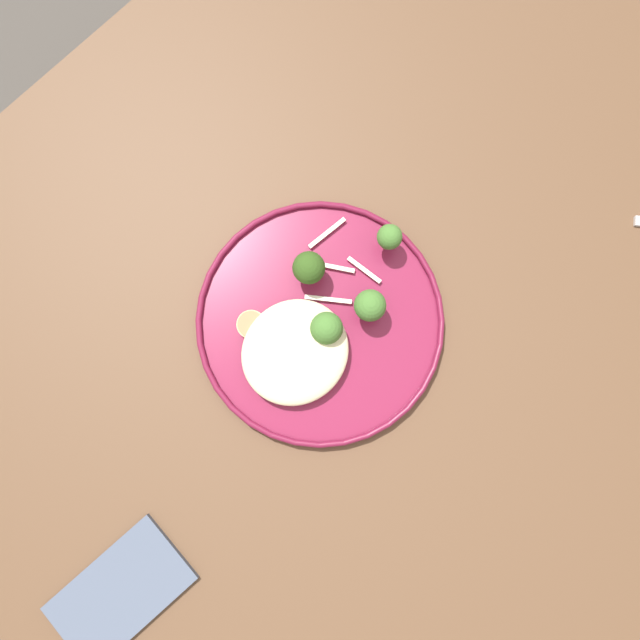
{
  "coord_description": "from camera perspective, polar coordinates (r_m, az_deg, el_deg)",
  "views": [
    {
      "loc": [
        0.09,
        0.04,
        1.42
      ],
      "look_at": [
        0.02,
        -0.03,
        0.76
      ],
      "focal_mm": 32.58,
      "sensor_mm": 36.0,
      "label": 1
    }
  ],
  "objects": [
    {
      "name": "wooden_dining_table",
      "position": [
        0.77,
        2.89,
        -1.38
      ],
      "size": [
        1.4,
        1.0,
        0.74
      ],
      "color": "brown",
      "rests_on": "ground"
    },
    {
      "name": "folded_napkin",
      "position": [
        0.74,
        -19.01,
        -23.96
      ],
      "size": [
        0.15,
        0.1,
        0.01
      ],
      "primitive_type": "cube",
      "rotation": [
        0.0,
        0.0,
        -0.06
      ],
      "color": "#4C566B",
      "rests_on": "wooden_dining_table"
    },
    {
      "name": "noodle_bed",
      "position": [
        0.66,
        -2.47,
        -3.15
      ],
      "size": [
        0.13,
        0.12,
        0.03
      ],
      "color": "beige",
      "rests_on": "dinner_plate"
    },
    {
      "name": "seared_scallop_large_seared",
      "position": [
        0.66,
        -1.22,
        -3.88
      ],
      "size": [
        0.04,
        0.04,
        0.02
      ],
      "color": "#E5C689",
      "rests_on": "dinner_plate"
    },
    {
      "name": "seared_scallop_front_small",
      "position": [
        0.66,
        0.64,
        -1.99
      ],
      "size": [
        0.03,
        0.03,
        0.01
      ],
      "color": "#DBB77A",
      "rests_on": "dinner_plate"
    },
    {
      "name": "broccoli_floret_front_edge",
      "position": [
        0.66,
        -1.1,
        5.12
      ],
      "size": [
        0.04,
        0.04,
        0.05
      ],
      "color": "#89A356",
      "rests_on": "dinner_plate"
    },
    {
      "name": "onion_sliver_curled_piece",
      "position": [
        0.69,
        1.15,
        5.26
      ],
      "size": [
        0.03,
        0.05,
        0.0
      ],
      "primitive_type": "cube",
      "rotation": [
        0.0,
        0.0,
        2.16
      ],
      "color": "silver",
      "rests_on": "dinner_plate"
    },
    {
      "name": "broccoli_floret_tall_stalk",
      "position": [
        0.65,
        4.88,
        1.45
      ],
      "size": [
        0.04,
        0.04,
        0.05
      ],
      "color": "#89A356",
      "rests_on": "dinner_plate"
    },
    {
      "name": "onion_sliver_short_strip",
      "position": [
        0.69,
        4.36,
        4.92
      ],
      "size": [
        0.01,
        0.05,
        0.0
      ],
      "primitive_type": "cube",
      "rotation": [
        0.0,
        0.0,
        1.7
      ],
      "color": "silver",
      "rests_on": "dinner_plate"
    },
    {
      "name": "ground",
      "position": [
        1.42,
        1.56,
        -4.57
      ],
      "size": [
        6.0,
        6.0,
        0.0
      ],
      "primitive_type": "plane",
      "color": "#47423D"
    },
    {
      "name": "onion_sliver_pale_crescent",
      "position": [
        0.7,
        0.7,
        8.55
      ],
      "size": [
        0.05,
        0.01,
        0.0
      ],
      "primitive_type": "cube",
      "rotation": [
        0.0,
        0.0,
        6.19
      ],
      "color": "silver",
      "rests_on": "dinner_plate"
    },
    {
      "name": "seared_scallop_left_edge",
      "position": [
        0.67,
        -6.75,
        -0.47
      ],
      "size": [
        0.03,
        0.03,
        0.01
      ],
      "color": "#DBB77A",
      "rests_on": "dinner_plate"
    },
    {
      "name": "broccoli_floret_right_tilted",
      "position": [
        0.67,
        6.83,
        8.06
      ],
      "size": [
        0.03,
        0.03,
        0.05
      ],
      "color": "#89A356",
      "rests_on": "dinner_plate"
    },
    {
      "name": "onion_sliver_long_sliver",
      "position": [
        0.68,
        0.67,
        1.9
      ],
      "size": [
        0.04,
        0.05,
        0.0
      ],
      "primitive_type": "cube",
      "rotation": [
        0.0,
        0.0,
        5.39
      ],
      "color": "silver",
      "rests_on": "dinner_plate"
    },
    {
      "name": "seared_scallop_center_golden",
      "position": [
        0.66,
        -3.01,
        -2.97
      ],
      "size": [
        0.03,
        0.03,
        0.02
      ],
      "color": "beige",
      "rests_on": "dinner_plate"
    },
    {
      "name": "dinner_plate",
      "position": [
        0.68,
        0.0,
        -0.14
      ],
      "size": [
        0.29,
        0.29,
        0.02
      ],
      "color": "maroon",
      "rests_on": "wooden_dining_table"
    },
    {
      "name": "broccoli_floret_center_pile",
      "position": [
        0.65,
        0.65,
        -0.81
      ],
      "size": [
        0.04,
        0.04,
        0.05
      ],
      "color": "#89A356",
      "rests_on": "dinner_plate"
    },
    {
      "name": "seared_scallop_right_edge",
      "position": [
        0.66,
        -3.78,
        -5.61
      ],
      "size": [
        0.02,
        0.02,
        0.01
      ],
      "color": "beige",
      "rests_on": "dinner_plate"
    },
    {
      "name": "seared_scallop_tilted_round",
      "position": [
        0.66,
        -5.3,
        -3.96
      ],
      "size": [
        0.03,
        0.03,
        0.01
      ],
      "color": "#E5C689",
      "rests_on": "dinner_plate"
    }
  ]
}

